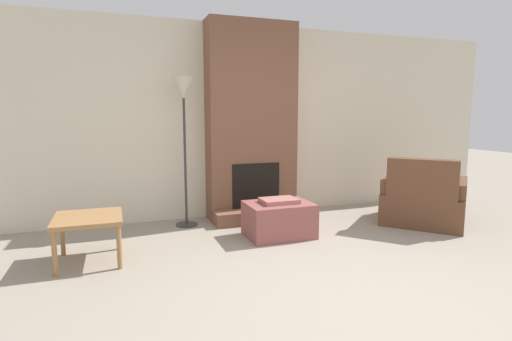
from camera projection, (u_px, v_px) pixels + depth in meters
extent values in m
plane|color=gray|center=(366.00, 300.00, 3.02)|extent=(24.00, 24.00, 0.00)
cube|color=beige|center=(246.00, 121.00, 5.54)|extent=(8.10, 0.06, 2.60)
cube|color=brown|center=(251.00, 122.00, 5.34)|extent=(1.19, 0.37, 2.60)
cube|color=brown|center=(260.00, 216.00, 5.21)|extent=(1.19, 0.28, 0.17)
cube|color=black|center=(256.00, 185.00, 5.28)|extent=(0.65, 0.02, 0.59)
cube|color=#8C4C47|center=(279.00, 220.00, 4.59)|extent=(0.74, 0.55, 0.39)
cube|color=#A56660|center=(279.00, 201.00, 4.56)|extent=(0.41, 0.30, 0.05)
cube|color=brown|center=(423.00, 207.00, 5.19)|extent=(1.34, 1.34, 0.40)
cube|color=brown|center=(421.00, 194.00, 4.83)|extent=(0.69, 0.73, 0.87)
cube|color=brown|center=(459.00, 204.00, 4.99)|extent=(0.73, 0.68, 0.58)
cube|color=brown|center=(392.00, 197.00, 5.36)|extent=(0.73, 0.68, 0.58)
cube|color=#9E7042|center=(88.00, 218.00, 3.76)|extent=(0.61, 0.64, 0.04)
cylinder|color=#9E7042|center=(55.00, 254.00, 3.44)|extent=(0.04, 0.04, 0.41)
cylinder|color=#9E7042|center=(119.00, 247.00, 3.61)|extent=(0.04, 0.04, 0.41)
cylinder|color=#9E7042|center=(62.00, 236.00, 3.96)|extent=(0.04, 0.04, 0.41)
cylinder|color=#9E7042|center=(119.00, 230.00, 4.14)|extent=(0.04, 0.04, 0.41)
cylinder|color=#333333|center=(187.00, 224.00, 5.07)|extent=(0.27, 0.27, 0.02)
cylinder|color=#333333|center=(185.00, 162.00, 4.96)|extent=(0.03, 0.03, 1.57)
cone|color=beige|center=(183.00, 88.00, 4.84)|extent=(0.28, 0.28, 0.25)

